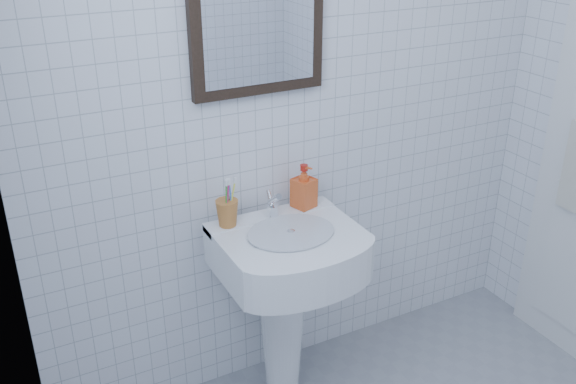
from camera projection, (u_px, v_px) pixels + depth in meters
wall_back at (305, 83)px, 2.40m from camera, size 2.20×0.02×2.50m
wall_left at (54, 361)px, 0.98m from camera, size 0.02×2.40×2.50m
washbasin at (285, 286)px, 2.45m from camera, size 0.52×0.38×0.79m
faucet at (273, 206)px, 2.40m from camera, size 0.05×0.10×0.11m
toothbrush_cup at (227, 213)px, 2.33m from camera, size 0.10×0.10×0.10m
soap_dispenser at (304, 186)px, 2.46m from camera, size 0.10×0.10×0.17m
wall_mirror at (257, 5)px, 2.18m from camera, size 0.50×0.04×0.62m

